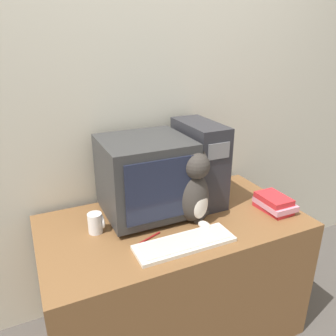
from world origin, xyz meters
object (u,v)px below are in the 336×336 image
object	(u,v)px
computer_tower	(199,162)
book_stack	(274,203)
crt_monitor	(145,176)
keyboard	(185,243)
cat	(193,191)
pen	(149,238)
mug	(96,223)

from	to	relation	value
computer_tower	book_stack	world-z (taller)	computer_tower
crt_monitor	keyboard	size ratio (longest dim) A/B	0.93
computer_tower	crt_monitor	bearing A→B (deg)	-175.72
cat	book_stack	bearing A→B (deg)	-22.82
pen	mug	xyz separation A→B (m)	(-0.21, 0.17, 0.05)
computer_tower	keyboard	distance (m)	0.53
computer_tower	cat	xyz separation A→B (m)	(-0.15, -0.21, -0.06)
computer_tower	mug	bearing A→B (deg)	-170.92
cat	book_stack	xyz separation A→B (m)	(0.47, -0.09, -0.13)
pen	keyboard	bearing A→B (deg)	-40.56
book_stack	cat	bearing A→B (deg)	169.16
computer_tower	mug	world-z (taller)	computer_tower
book_stack	pen	distance (m)	0.74
crt_monitor	keyboard	world-z (taller)	crt_monitor
mug	pen	bearing A→B (deg)	-38.76
crt_monitor	pen	size ratio (longest dim) A/B	3.19
cat	pen	bearing A→B (deg)	-179.14
cat	mug	world-z (taller)	cat
book_stack	crt_monitor	bearing A→B (deg)	157.46
cat	book_stack	distance (m)	0.49
mug	computer_tower	bearing A→B (deg)	9.08
cat	keyboard	bearing A→B (deg)	-140.08
pen	crt_monitor	bearing A→B (deg)	70.97
book_stack	computer_tower	bearing A→B (deg)	136.77
crt_monitor	cat	bearing A→B (deg)	-44.07
crt_monitor	keyboard	distance (m)	0.42
computer_tower	keyboard	xyz separation A→B (m)	(-0.29, -0.39, -0.22)
cat	mug	bearing A→B (deg)	155.59
book_stack	pen	size ratio (longest dim) A/B	1.52
crt_monitor	computer_tower	size ratio (longest dim) A/B	0.96
mug	keyboard	bearing A→B (deg)	-39.47
computer_tower	pen	xyz separation A→B (m)	(-0.42, -0.27, -0.23)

